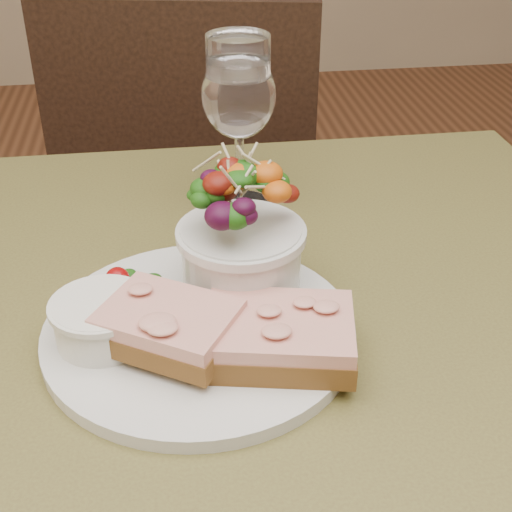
{
  "coord_description": "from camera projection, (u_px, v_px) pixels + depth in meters",
  "views": [
    {
      "loc": [
        -0.05,
        -0.47,
        1.12
      ],
      "look_at": [
        0.02,
        0.03,
        0.81
      ],
      "focal_mm": 50.0,
      "sensor_mm": 36.0,
      "label": 1
    }
  ],
  "objects": [
    {
      "name": "cafe_table",
      "position": [
        241.0,
        423.0,
        0.65
      ],
      "size": [
        0.8,
        0.8,
        0.75
      ],
      "color": "#4F4522",
      "rests_on": "ground"
    },
    {
      "name": "chair_far",
      "position": [
        203.0,
        285.0,
        1.46
      ],
      "size": [
        0.49,
        0.49,
        0.9
      ],
      "rotation": [
        0.0,
        0.0,
        2.95
      ],
      "color": "black",
      "rests_on": "ground"
    },
    {
      "name": "dinner_plate",
      "position": [
        199.0,
        331.0,
        0.59
      ],
      "size": [
        0.26,
        0.26,
        0.01
      ],
      "primitive_type": "cylinder",
      "color": "silver",
      "rests_on": "cafe_table"
    },
    {
      "name": "sandwich_front",
      "position": [
        279.0,
        335.0,
        0.55
      ],
      "size": [
        0.13,
        0.11,
        0.03
      ],
      "rotation": [
        0.0,
        0.0,
        -0.2
      ],
      "color": "#523615",
      "rests_on": "dinner_plate"
    },
    {
      "name": "sandwich_back",
      "position": [
        169.0,
        325.0,
        0.55
      ],
      "size": [
        0.13,
        0.12,
        0.03
      ],
      "rotation": [
        0.0,
        0.0,
        -0.55
      ],
      "color": "#523615",
      "rests_on": "dinner_plate"
    },
    {
      "name": "ramekin",
      "position": [
        102.0,
        319.0,
        0.56
      ],
      "size": [
        0.07,
        0.07,
        0.04
      ],
      "color": "white",
      "rests_on": "dinner_plate"
    },
    {
      "name": "salad_bowl",
      "position": [
        241.0,
        230.0,
        0.6
      ],
      "size": [
        0.1,
        0.1,
        0.13
      ],
      "color": "silver",
      "rests_on": "dinner_plate"
    },
    {
      "name": "garnish",
      "position": [
        129.0,
        277.0,
        0.63
      ],
      "size": [
        0.05,
        0.04,
        0.02
      ],
      "color": "#133509",
      "rests_on": "dinner_plate"
    },
    {
      "name": "wine_glass",
      "position": [
        239.0,
        100.0,
        0.72
      ],
      "size": [
        0.08,
        0.08,
        0.18
      ],
      "color": "white",
      "rests_on": "cafe_table"
    }
  ]
}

